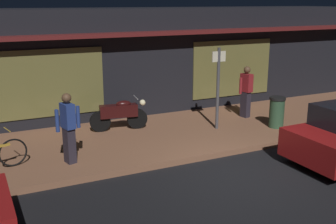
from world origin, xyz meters
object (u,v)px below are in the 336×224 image
Objects in this scene: sign_post at (218,84)px; trash_bin at (277,112)px; motorcycle at (120,114)px; person_photographer at (68,127)px; person_bystander at (246,91)px.

trash_bin is at bearing -21.23° from sign_post.
person_photographer is (-1.91, -1.92, 0.38)m from motorcycle.
person_bystander is (4.16, -0.43, 0.38)m from motorcycle.
sign_post is at bearing -22.97° from motorcycle.
person_photographer is at bearing -166.28° from person_bystander.
motorcycle is 2.73m from person_photographer.
person_photographer is 1.00× the size of person_bystander.
trash_bin is (1.69, -0.65, -0.89)m from sign_post.
person_bystander is (6.07, 1.48, 0.00)m from person_photographer.
person_photographer is at bearing -134.89° from motorcycle.
person_photographer is 4.64m from sign_post.
person_bystander reaches higher than trash_bin.
trash_bin is (0.17, -1.34, -0.41)m from person_bystander.
trash_bin is at bearing 1.30° from person_photographer.
person_bystander is at bearing 24.31° from sign_post.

